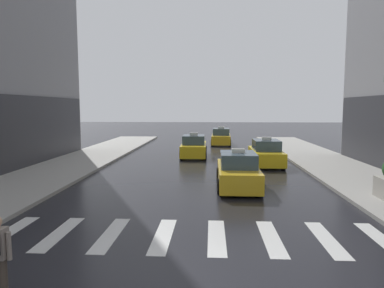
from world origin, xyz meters
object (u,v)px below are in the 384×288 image
taxi_second (266,154)px  taxi_third (194,147)px  taxi_fourth (221,137)px  taxi_lead (238,172)px

taxi_second → taxi_third: size_ratio=1.00×
taxi_third → taxi_fourth: bearing=75.2°
taxi_lead → taxi_fourth: (-0.27, 18.45, 0.00)m
taxi_second → taxi_third: (-4.84, 3.43, 0.00)m
taxi_third → taxi_fourth: (2.28, 8.61, 0.00)m
taxi_lead → taxi_third: same height
taxi_second → taxi_fourth: bearing=102.0°
taxi_third → taxi_fourth: 8.91m
taxi_second → taxi_third: 5.93m
taxi_fourth → taxi_lead: bearing=-89.2°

